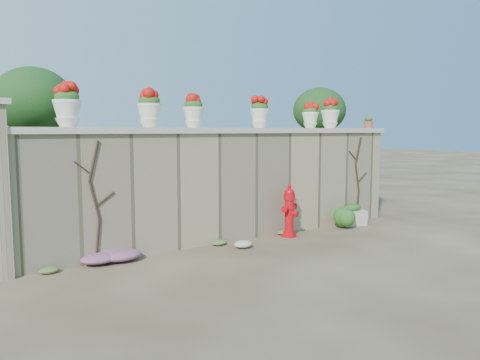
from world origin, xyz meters
TOP-DOWN VIEW (x-y plane):
  - ground at (0.00, 0.00)m, footprint 80.00×80.00m
  - stone_wall at (0.00, 1.80)m, footprint 8.00×0.40m
  - wall_cap at (0.00, 1.80)m, footprint 8.10×0.52m
  - raised_fill at (0.00, 5.00)m, footprint 9.00×6.00m
  - back_shrub_left at (-3.20, 3.00)m, footprint 1.30×1.30m
  - back_shrub_right at (3.40, 3.00)m, footprint 1.30×1.30m
  - vine_left at (-2.67, 1.58)m, footprint 0.60×0.04m
  - vine_right at (3.23, 1.58)m, footprint 0.60×0.04m
  - fire_hydrant at (0.99, 1.32)m, footprint 0.44×0.32m
  - planter_box at (2.85, 1.37)m, footprint 0.63×0.46m
  - green_shrub at (2.53, 1.23)m, footprint 0.57×0.51m
  - magenta_clump at (-2.49, 1.55)m, footprint 0.90×0.60m
  - white_flowers at (-0.21, 1.12)m, footprint 0.45×0.36m
  - urn_pot_0 at (-2.98, 1.80)m, footprint 0.42×0.42m
  - urn_pot_1 at (-1.66, 1.80)m, footprint 0.40×0.40m
  - urn_pot_2 at (-0.83, 1.80)m, footprint 0.37×0.37m
  - urn_pot_3 at (0.63, 1.80)m, footprint 0.38×0.38m
  - urn_pot_4 at (1.96, 1.80)m, footprint 0.34×0.34m
  - urn_pot_5 at (2.55, 1.80)m, footprint 0.40×0.40m
  - terracotta_pot at (3.80, 1.80)m, footprint 0.22×0.22m

SIDE VIEW (x-z plane):
  - ground at x=0.00m, z-range 0.00..0.00m
  - white_flowers at x=-0.21m, z-range 0.00..0.16m
  - magenta_clump at x=-2.49m, z-range 0.00..0.24m
  - planter_box at x=2.85m, z-range -0.02..0.45m
  - green_shrub at x=2.53m, z-range 0.00..0.54m
  - fire_hydrant at x=0.99m, z-range 0.00..1.03m
  - vine_left at x=-2.67m, z-range 0.04..1.94m
  - vine_right at x=3.23m, z-range 0.04..1.94m
  - stone_wall at x=0.00m, z-range 0.00..2.00m
  - raised_fill at x=0.00m, z-range 0.00..2.00m
  - wall_cap at x=0.00m, z-range 2.00..2.10m
  - terracotta_pot at x=3.80m, z-range 2.09..2.35m
  - urn_pot_4 at x=1.96m, z-range 2.10..2.63m
  - urn_pot_2 at x=-0.83m, z-range 2.10..2.67m
  - urn_pot_3 at x=0.63m, z-range 2.10..2.68m
  - urn_pot_5 at x=2.55m, z-range 2.10..2.72m
  - urn_pot_1 at x=-1.66m, z-range 2.10..2.73m
  - urn_pot_0 at x=-2.98m, z-range 2.10..2.75m
  - back_shrub_left at x=-3.20m, z-range 2.00..3.10m
  - back_shrub_right at x=3.40m, z-range 2.00..3.10m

